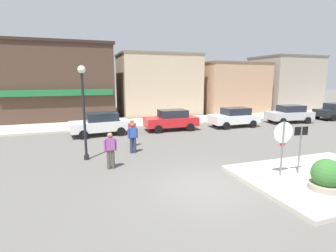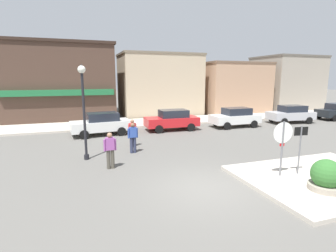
{
  "view_description": "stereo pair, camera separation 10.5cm",
  "coord_description": "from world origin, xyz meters",
  "px_view_note": "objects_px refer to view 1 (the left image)",
  "views": [
    {
      "loc": [
        -4.32,
        -7.92,
        3.91
      ],
      "look_at": [
        0.09,
        4.5,
        1.5
      ],
      "focal_mm": 28.0,
      "sensor_mm": 36.0,
      "label": 1
    },
    {
      "loc": [
        -4.22,
        -7.95,
        3.91
      ],
      "look_at": [
        0.09,
        4.5,
        1.5
      ],
      "focal_mm": 28.0,
      "sensor_mm": 36.0,
      "label": 2
    }
  ],
  "objects_px": {
    "parked_car_third": "(234,117)",
    "parked_car_fourth": "(290,114)",
    "lamp_post": "(83,99)",
    "stop_sign": "(283,141)",
    "pedestrian_crossing_far": "(133,137)",
    "pedestrian_crossing_near": "(110,149)",
    "planter": "(326,178)",
    "pedestrian_kerb_side": "(132,132)",
    "parked_car_second": "(171,120)",
    "one_way_sign": "(300,145)",
    "parked_car_nearest": "(101,124)",
    "parked_car_fifth": "(336,111)"
  },
  "relations": [
    {
      "from": "stop_sign",
      "to": "parked_car_fifth",
      "type": "relative_size",
      "value": 0.57
    },
    {
      "from": "planter",
      "to": "pedestrian_kerb_side",
      "type": "bearing_deg",
      "value": 120.57
    },
    {
      "from": "lamp_post",
      "to": "parked_car_fifth",
      "type": "relative_size",
      "value": 1.13
    },
    {
      "from": "one_way_sign",
      "to": "parked_car_fourth",
      "type": "height_order",
      "value": "one_way_sign"
    },
    {
      "from": "parked_car_fifth",
      "to": "parked_car_nearest",
      "type": "bearing_deg",
      "value": 179.43
    },
    {
      "from": "one_way_sign",
      "to": "parked_car_fifth",
      "type": "xyz_separation_m",
      "value": [
        15.36,
        10.51,
        -0.52
      ]
    },
    {
      "from": "one_way_sign",
      "to": "parked_car_fourth",
      "type": "distance_m",
      "value": 14.16
    },
    {
      "from": "parked_car_third",
      "to": "parked_car_fourth",
      "type": "height_order",
      "value": "same"
    },
    {
      "from": "stop_sign",
      "to": "planter",
      "type": "distance_m",
      "value": 1.91
    },
    {
      "from": "pedestrian_kerb_side",
      "to": "one_way_sign",
      "type": "bearing_deg",
      "value": -52.33
    },
    {
      "from": "parked_car_nearest",
      "to": "parked_car_third",
      "type": "xyz_separation_m",
      "value": [
        10.55,
        -0.4,
        0.0
      ]
    },
    {
      "from": "parked_car_fourth",
      "to": "one_way_sign",
      "type": "bearing_deg",
      "value": -132.75
    },
    {
      "from": "lamp_post",
      "to": "parked_car_fifth",
      "type": "xyz_separation_m",
      "value": [
        23.26,
        5.31,
        -2.15
      ]
    },
    {
      "from": "parked_car_third",
      "to": "pedestrian_crossing_near",
      "type": "xyz_separation_m",
      "value": [
        -10.8,
        -6.84,
        0.06
      ]
    },
    {
      "from": "parked_car_third",
      "to": "pedestrian_kerb_side",
      "type": "bearing_deg",
      "value": -159.11
    },
    {
      "from": "pedestrian_kerb_side",
      "to": "pedestrian_crossing_far",
      "type": "bearing_deg",
      "value": -100.38
    },
    {
      "from": "parked_car_third",
      "to": "parked_car_fourth",
      "type": "bearing_deg",
      "value": 0.63
    },
    {
      "from": "one_way_sign",
      "to": "pedestrian_crossing_near",
      "type": "xyz_separation_m",
      "value": [
        -6.94,
        3.48,
        -0.46
      ]
    },
    {
      "from": "parked_car_third",
      "to": "pedestrian_crossing_far",
      "type": "distance_m",
      "value": 10.5
    },
    {
      "from": "stop_sign",
      "to": "lamp_post",
      "type": "xyz_separation_m",
      "value": [
        -7.07,
        5.14,
        1.44
      ]
    },
    {
      "from": "pedestrian_crossing_far",
      "to": "pedestrian_kerb_side",
      "type": "distance_m",
      "value": 1.27
    },
    {
      "from": "parked_car_second",
      "to": "pedestrian_kerb_side",
      "type": "bearing_deg",
      "value": -134.55
    },
    {
      "from": "parked_car_fourth",
      "to": "parked_car_fifth",
      "type": "height_order",
      "value": "same"
    },
    {
      "from": "stop_sign",
      "to": "parked_car_fifth",
      "type": "height_order",
      "value": "stop_sign"
    },
    {
      "from": "planter",
      "to": "parked_car_nearest",
      "type": "distance_m",
      "value": 13.8
    },
    {
      "from": "parked_car_second",
      "to": "parked_car_third",
      "type": "relative_size",
      "value": 1.01
    },
    {
      "from": "pedestrian_crossing_near",
      "to": "parked_car_fourth",
      "type": "bearing_deg",
      "value": 22.66
    },
    {
      "from": "parked_car_second",
      "to": "parked_car_nearest",
      "type": "bearing_deg",
      "value": -179.9
    },
    {
      "from": "lamp_post",
      "to": "one_way_sign",
      "type": "bearing_deg",
      "value": -33.38
    },
    {
      "from": "pedestrian_crossing_near",
      "to": "pedestrian_crossing_far",
      "type": "distance_m",
      "value": 2.55
    },
    {
      "from": "parked_car_second",
      "to": "pedestrian_crossing_far",
      "type": "xyz_separation_m",
      "value": [
        -4.07,
        -5.15,
        0.06
      ]
    },
    {
      "from": "lamp_post",
      "to": "pedestrian_kerb_side",
      "type": "height_order",
      "value": "lamp_post"
    },
    {
      "from": "parked_car_nearest",
      "to": "parked_car_fifth",
      "type": "height_order",
      "value": "same"
    },
    {
      "from": "planter",
      "to": "parked_car_fourth",
      "type": "distance_m",
      "value": 15.53
    },
    {
      "from": "pedestrian_crossing_far",
      "to": "pedestrian_kerb_side",
      "type": "bearing_deg",
      "value": 79.62
    },
    {
      "from": "parked_car_fourth",
      "to": "pedestrian_kerb_side",
      "type": "xyz_separation_m",
      "value": [
        -14.89,
        -3.55,
        0.06
      ]
    },
    {
      "from": "parked_car_third",
      "to": "pedestrian_crossing_near",
      "type": "height_order",
      "value": "pedestrian_crossing_near"
    },
    {
      "from": "lamp_post",
      "to": "parked_car_third",
      "type": "distance_m",
      "value": 13.0
    },
    {
      "from": "lamp_post",
      "to": "pedestrian_crossing_far",
      "type": "bearing_deg",
      "value": 9.23
    },
    {
      "from": "parked_car_second",
      "to": "pedestrian_kerb_side",
      "type": "relative_size",
      "value": 2.5
    },
    {
      "from": "parked_car_second",
      "to": "parked_car_third",
      "type": "height_order",
      "value": "same"
    },
    {
      "from": "stop_sign",
      "to": "parked_car_second",
      "type": "height_order",
      "value": "stop_sign"
    },
    {
      "from": "parked_car_nearest",
      "to": "pedestrian_crossing_near",
      "type": "distance_m",
      "value": 7.25
    },
    {
      "from": "planter",
      "to": "pedestrian_kerb_side",
      "type": "distance_m",
      "value": 9.72
    },
    {
      "from": "parked_car_nearest",
      "to": "pedestrian_crossing_far",
      "type": "distance_m",
      "value": 5.27
    },
    {
      "from": "pedestrian_kerb_side",
      "to": "parked_car_fourth",
      "type": "bearing_deg",
      "value": 13.42
    },
    {
      "from": "parked_car_second",
      "to": "pedestrian_crossing_near",
      "type": "xyz_separation_m",
      "value": [
        -5.5,
        -7.25,
        0.06
      ]
    },
    {
      "from": "lamp_post",
      "to": "parked_car_fourth",
      "type": "relative_size",
      "value": 1.1
    },
    {
      "from": "stop_sign",
      "to": "pedestrian_crossing_far",
      "type": "relative_size",
      "value": 1.43
    },
    {
      "from": "parked_car_third",
      "to": "planter",
      "type": "bearing_deg",
      "value": -109.51
    }
  ]
}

